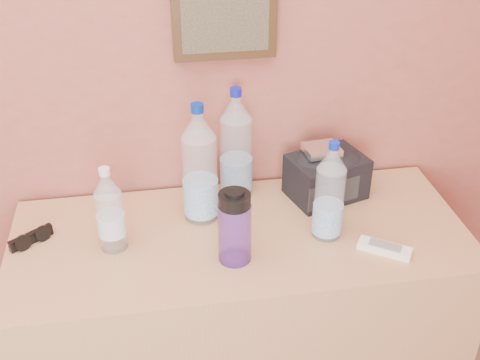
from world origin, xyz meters
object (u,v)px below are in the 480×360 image
(foil_packet, at_px, (322,150))
(toiletry_bag, at_px, (327,174))
(ac_remote, at_px, (385,248))
(pet_large_b, at_px, (236,149))
(pet_large_d, at_px, (329,196))
(nalgene_bottle, at_px, (235,226))
(dresser, at_px, (240,335))
(pet_large_c, at_px, (200,170))
(pet_small, at_px, (110,214))
(sunglasses, at_px, (31,238))

(foil_packet, bearing_deg, toiletry_bag, -10.86)
(ac_remote, xyz_separation_m, toiletry_bag, (-0.08, 0.31, 0.07))
(pet_large_b, xyz_separation_m, pet_large_d, (0.22, -0.27, -0.02))
(pet_large_d, relative_size, ac_remote, 2.06)
(pet_large_b, bearing_deg, pet_large_d, -50.22)
(nalgene_bottle, height_order, foil_packet, nalgene_bottle)
(dresser, bearing_deg, pet_large_c, 133.58)
(pet_large_b, relative_size, toiletry_bag, 1.59)
(pet_small, bearing_deg, dresser, 0.38)
(pet_large_d, xyz_separation_m, sunglasses, (-0.85, 0.10, -0.12))
(sunglasses, height_order, ac_remote, sunglasses)
(pet_large_c, height_order, sunglasses, pet_large_c)
(pet_large_d, bearing_deg, pet_small, 176.16)
(pet_large_c, relative_size, sunglasses, 2.86)
(pet_small, bearing_deg, nalgene_bottle, -17.89)
(pet_small, bearing_deg, pet_large_c, 22.88)
(dresser, height_order, ac_remote, ac_remote)
(ac_remote, xyz_separation_m, foil_packet, (-0.11, 0.31, 0.16))
(pet_large_d, xyz_separation_m, pet_small, (-0.61, 0.04, -0.02))
(dresser, distance_m, foil_packet, 0.67)
(nalgene_bottle, distance_m, ac_remote, 0.43)
(pet_small, xyz_separation_m, sunglasses, (-0.23, 0.06, -0.10))
(ac_remote, distance_m, foil_packet, 0.36)
(pet_large_c, distance_m, nalgene_bottle, 0.23)
(pet_large_c, height_order, foil_packet, pet_large_c)
(dresser, xyz_separation_m, sunglasses, (-0.60, 0.06, 0.44))
(pet_small, distance_m, sunglasses, 0.26)
(pet_large_c, distance_m, foil_packet, 0.39)
(dresser, xyz_separation_m, nalgene_bottle, (-0.03, -0.11, 0.53))
(pet_large_b, distance_m, pet_large_d, 0.35)
(pet_large_b, bearing_deg, toiletry_bag, -13.11)
(dresser, height_order, pet_large_d, pet_large_d)
(dresser, xyz_separation_m, pet_large_c, (-0.10, 0.11, 0.58))
(dresser, height_order, nalgene_bottle, nalgene_bottle)
(pet_large_c, xyz_separation_m, pet_small, (-0.26, -0.11, -0.05))
(sunglasses, distance_m, foil_packet, 0.90)
(pet_large_b, distance_m, pet_small, 0.45)
(pet_large_d, bearing_deg, toiletry_bag, 74.52)
(pet_large_b, distance_m, nalgene_bottle, 0.34)
(pet_large_b, xyz_separation_m, toiletry_bag, (0.28, -0.07, -0.08))
(dresser, relative_size, toiletry_bag, 5.86)
(dresser, distance_m, pet_large_c, 0.60)
(sunglasses, xyz_separation_m, toiletry_bag, (0.90, 0.10, 0.06))
(sunglasses, height_order, foil_packet, foil_packet)
(pet_large_b, height_order, ac_remote, pet_large_b)
(dresser, bearing_deg, pet_large_d, -9.98)
(nalgene_bottle, bearing_deg, pet_large_d, 13.13)
(dresser, bearing_deg, nalgene_bottle, -107.47)
(ac_remote, bearing_deg, nalgene_bottle, -151.35)
(toiletry_bag, bearing_deg, pet_large_c, 170.31)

